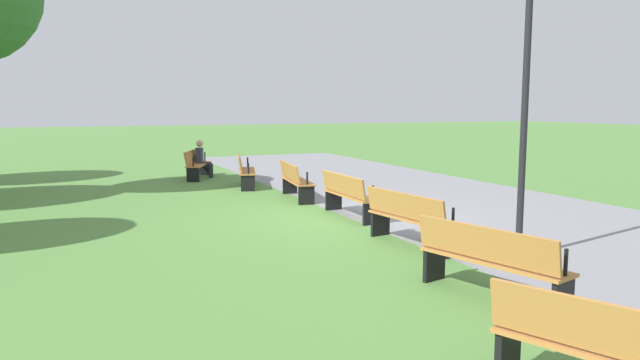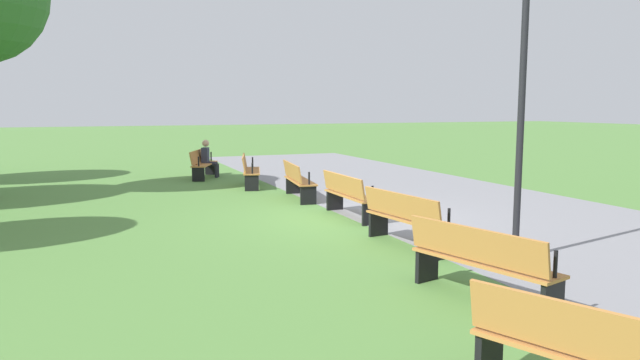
{
  "view_description": "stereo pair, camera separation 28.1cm",
  "coord_description": "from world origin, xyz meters",
  "px_view_note": "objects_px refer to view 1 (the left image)",
  "views": [
    {
      "loc": [
        10.42,
        -5.19,
        2.25
      ],
      "look_at": [
        -0.0,
        -0.7,
        0.8
      ],
      "focal_mm": 32.33,
      "sensor_mm": 36.0,
      "label": 1
    },
    {
      "loc": [
        10.53,
        -4.93,
        2.25
      ],
      "look_at": [
        -0.0,
        -0.7,
        0.8
      ],
      "focal_mm": 32.33,
      "sensor_mm": 36.0,
      "label": 2
    }
  ],
  "objects_px": {
    "bench_0": "(197,163)",
    "lamp_post": "(527,62)",
    "bench_4": "(410,217)",
    "person_seated": "(202,158)",
    "bench_2": "(295,180)",
    "bench_6": "(621,355)",
    "bench_5": "(489,259)",
    "bench_3": "(348,194)",
    "bench_1": "(245,170)"
  },
  "relations": [
    {
      "from": "bench_3",
      "to": "bench_6",
      "type": "bearing_deg",
      "value": -11.57
    },
    {
      "from": "bench_6",
      "to": "person_seated",
      "type": "distance_m",
      "value": 15.44
    },
    {
      "from": "bench_1",
      "to": "bench_5",
      "type": "relative_size",
      "value": 1.0
    },
    {
      "from": "bench_0",
      "to": "bench_2",
      "type": "height_order",
      "value": "same"
    },
    {
      "from": "bench_2",
      "to": "bench_1",
      "type": "bearing_deg",
      "value": -160.66
    },
    {
      "from": "bench_2",
      "to": "person_seated",
      "type": "xyz_separation_m",
      "value": [
        -5.17,
        -1.18,
        0.16
      ]
    },
    {
      "from": "bench_2",
      "to": "bench_6",
      "type": "height_order",
      "value": "same"
    },
    {
      "from": "bench_0",
      "to": "bench_1",
      "type": "xyz_separation_m",
      "value": [
        2.47,
        0.87,
        0.0
      ]
    },
    {
      "from": "bench_1",
      "to": "bench_2",
      "type": "height_order",
      "value": "same"
    },
    {
      "from": "bench_6",
      "to": "lamp_post",
      "type": "distance_m",
      "value": 5.12
    },
    {
      "from": "bench_0",
      "to": "person_seated",
      "type": "height_order",
      "value": "person_seated"
    },
    {
      "from": "lamp_post",
      "to": "bench_5",
      "type": "bearing_deg",
      "value": -51.45
    },
    {
      "from": "bench_5",
      "to": "lamp_post",
      "type": "distance_m",
      "value": 3.18
    },
    {
      "from": "bench_1",
      "to": "person_seated",
      "type": "relative_size",
      "value": 1.61
    },
    {
      "from": "bench_2",
      "to": "bench_6",
      "type": "xyz_separation_m",
      "value": [
        10.27,
        -1.39,
        0.0
      ]
    },
    {
      "from": "bench_0",
      "to": "person_seated",
      "type": "xyz_separation_m",
      "value": [
        -0.13,
        0.21,
        0.16
      ]
    },
    {
      "from": "bench_1",
      "to": "bench_3",
      "type": "bearing_deg",
      "value": 23.25
    },
    {
      "from": "bench_2",
      "to": "bench_4",
      "type": "distance_m",
      "value": 5.23
    },
    {
      "from": "bench_0",
      "to": "bench_3",
      "type": "relative_size",
      "value": 1.02
    },
    {
      "from": "bench_2",
      "to": "lamp_post",
      "type": "relative_size",
      "value": 0.46
    },
    {
      "from": "bench_1",
      "to": "bench_3",
      "type": "xyz_separation_m",
      "value": [
        5.18,
        0.7,
        0.0
      ]
    },
    {
      "from": "bench_2",
      "to": "bench_3",
      "type": "height_order",
      "value": "same"
    },
    {
      "from": "bench_4",
      "to": "person_seated",
      "type": "xyz_separation_m",
      "value": [
        -10.4,
        -1.18,
        0.16
      ]
    },
    {
      "from": "bench_3",
      "to": "bench_5",
      "type": "xyz_separation_m",
      "value": [
        5.18,
        -0.7,
        0.0
      ]
    },
    {
      "from": "bench_3",
      "to": "bench_1",
      "type": "bearing_deg",
      "value": -172.29
    },
    {
      "from": "bench_2",
      "to": "lamp_post",
      "type": "bearing_deg",
      "value": 17.4
    },
    {
      "from": "bench_5",
      "to": "bench_6",
      "type": "xyz_separation_m",
      "value": [
        2.47,
        -0.87,
        0.0
      ]
    },
    {
      "from": "bench_4",
      "to": "person_seated",
      "type": "relative_size",
      "value": 1.6
    },
    {
      "from": "bench_3",
      "to": "bench_4",
      "type": "bearing_deg",
      "value": -3.86
    },
    {
      "from": "bench_1",
      "to": "bench_4",
      "type": "distance_m",
      "value": 7.82
    },
    {
      "from": "bench_3",
      "to": "person_seated",
      "type": "xyz_separation_m",
      "value": [
        -7.79,
        -1.35,
        0.16
      ]
    },
    {
      "from": "bench_1",
      "to": "bench_6",
      "type": "bearing_deg",
      "value": 11.68
    },
    {
      "from": "bench_2",
      "to": "bench_5",
      "type": "height_order",
      "value": "same"
    },
    {
      "from": "bench_0",
      "to": "bench_5",
      "type": "bearing_deg",
      "value": 27.16
    },
    {
      "from": "bench_0",
      "to": "lamp_post",
      "type": "height_order",
      "value": "lamp_post"
    },
    {
      "from": "bench_2",
      "to": "bench_3",
      "type": "distance_m",
      "value": 2.62
    },
    {
      "from": "bench_4",
      "to": "bench_0",
      "type": "bearing_deg",
      "value": 179.94
    },
    {
      "from": "bench_1",
      "to": "bench_5",
      "type": "xyz_separation_m",
      "value": [
        10.37,
        -0.0,
        0.0
      ]
    },
    {
      "from": "bench_2",
      "to": "bench_6",
      "type": "relative_size",
      "value": 1.01
    },
    {
      "from": "bench_4",
      "to": "lamp_post",
      "type": "relative_size",
      "value": 0.46
    },
    {
      "from": "person_seated",
      "to": "lamp_post",
      "type": "height_order",
      "value": "lamp_post"
    },
    {
      "from": "bench_3",
      "to": "bench_5",
      "type": "relative_size",
      "value": 0.97
    },
    {
      "from": "bench_1",
      "to": "bench_6",
      "type": "relative_size",
      "value": 1.01
    },
    {
      "from": "bench_5",
      "to": "bench_6",
      "type": "relative_size",
      "value": 1.01
    },
    {
      "from": "bench_1",
      "to": "bench_0",
      "type": "bearing_deg",
      "value": -145.17
    },
    {
      "from": "bench_1",
      "to": "bench_5",
      "type": "bearing_deg",
      "value": 15.54
    },
    {
      "from": "lamp_post",
      "to": "bench_2",
      "type": "bearing_deg",
      "value": -170.37
    },
    {
      "from": "bench_0",
      "to": "lamp_post",
      "type": "distance_m",
      "value": 12.05
    },
    {
      "from": "bench_3",
      "to": "bench_6",
      "type": "height_order",
      "value": "same"
    },
    {
      "from": "bench_1",
      "to": "bench_3",
      "type": "relative_size",
      "value": 1.03
    }
  ]
}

